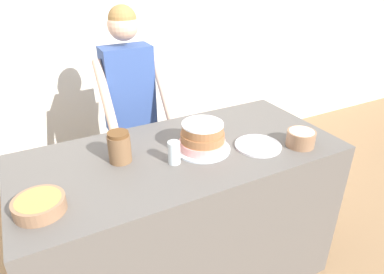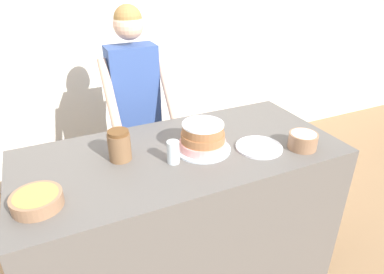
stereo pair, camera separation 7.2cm
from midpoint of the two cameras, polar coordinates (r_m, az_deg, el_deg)
wall_back at (r=3.04m, az=-13.06°, el=16.92°), size 10.00×0.05×2.60m
counter at (r=2.07m, az=-0.55°, el=-13.60°), size 1.70×0.79×0.93m
person_baker at (r=2.37m, az=-8.66°, el=6.44°), size 0.44×0.43×1.59m
cake at (r=1.78m, az=2.97°, el=-0.17°), size 0.30×0.30×0.15m
frosting_bowl_white at (r=1.91m, az=19.04°, el=-0.52°), size 0.15×0.15×0.09m
frosting_bowl_olive at (r=1.52m, az=-23.20°, el=-9.65°), size 0.21×0.21×0.06m
drinking_glass at (r=1.67m, az=-1.91°, el=-2.55°), size 0.06×0.06×0.12m
ceramic_plate at (r=1.86m, az=12.21°, el=-1.68°), size 0.25×0.25×0.01m
stoneware_jar at (r=1.72m, az=-10.83°, el=-1.40°), size 0.11×0.11×0.16m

